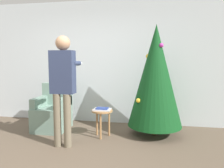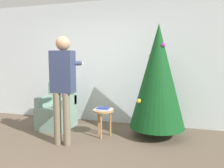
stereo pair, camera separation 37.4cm
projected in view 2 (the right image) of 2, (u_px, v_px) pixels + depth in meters
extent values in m
plane|color=brown|center=(49.00, 165.00, 2.95)|extent=(14.00, 14.00, 0.00)
cube|color=silver|center=(102.00, 62.00, 4.93)|extent=(8.00, 0.06, 2.70)
cylinder|color=brown|center=(156.00, 131.00, 4.06)|extent=(0.10, 0.10, 0.18)
cone|color=#0F4219|center=(158.00, 76.00, 3.94)|extent=(1.01, 1.01, 1.87)
sphere|color=#B23399|center=(163.00, 45.00, 3.79)|extent=(0.08, 0.08, 0.08)
sphere|color=gold|center=(151.00, 56.00, 4.04)|extent=(0.10, 0.10, 0.10)
sphere|color=gold|center=(140.00, 105.00, 4.32)|extent=(0.09, 0.09, 0.09)
sphere|color=gold|center=(139.00, 101.00, 3.85)|extent=(0.08, 0.08, 0.08)
sphere|color=red|center=(148.00, 94.00, 4.33)|extent=(0.09, 0.09, 0.09)
cube|color=gray|center=(57.00, 117.00, 4.52)|extent=(0.62, 0.69, 0.47)
cube|color=gray|center=(63.00, 93.00, 4.73)|extent=(0.62, 0.14, 0.46)
cube|color=gray|center=(46.00, 100.00, 4.56)|extent=(0.12, 0.62, 0.19)
cube|color=gray|center=(67.00, 102.00, 4.42)|extent=(0.12, 0.62, 0.19)
cylinder|color=#6B604C|center=(57.00, 119.00, 3.63)|extent=(0.12, 0.12, 0.87)
cylinder|color=#6B604C|center=(67.00, 120.00, 3.58)|extent=(0.12, 0.12, 0.87)
cube|color=#2D3856|center=(63.00, 72.00, 3.57)|extent=(0.38, 0.20, 0.69)
sphere|color=tan|center=(63.00, 43.00, 3.56)|extent=(0.24, 0.24, 0.24)
cylinder|color=#2D3856|center=(59.00, 63.00, 3.79)|extent=(0.08, 0.30, 0.08)
cylinder|color=#2D3856|center=(77.00, 63.00, 3.70)|extent=(0.08, 0.30, 0.08)
cube|color=white|center=(81.00, 63.00, 3.88)|extent=(0.04, 0.14, 0.04)
cylinder|color=#A37547|center=(103.00, 111.00, 4.00)|extent=(0.38, 0.38, 0.03)
cylinder|color=#A37547|center=(101.00, 126.00, 3.90)|extent=(0.04, 0.04, 0.47)
cylinder|color=#A37547|center=(110.00, 123.00, 4.06)|extent=(0.04, 0.04, 0.47)
cylinder|color=#A37547|center=(99.00, 122.00, 4.12)|extent=(0.04, 0.04, 0.47)
cube|color=silver|center=(103.00, 109.00, 4.00)|extent=(0.31, 0.26, 0.02)
cube|color=navy|center=(103.00, 108.00, 3.99)|extent=(0.21, 0.15, 0.02)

